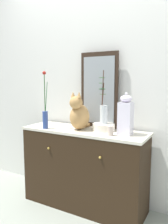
% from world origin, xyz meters
% --- Properties ---
extents(ground_plane, '(6.00, 6.00, 0.00)m').
position_xyz_m(ground_plane, '(0.00, 0.00, 0.00)').
color(ground_plane, gray).
extents(wall_back, '(4.40, 0.08, 2.60)m').
position_xyz_m(wall_back, '(0.00, 0.29, 1.30)').
color(wall_back, silver).
rests_on(wall_back, ground_plane).
extents(sideboard, '(1.29, 0.44, 0.81)m').
position_xyz_m(sideboard, '(0.00, -0.00, 0.41)').
color(sideboard, black).
rests_on(sideboard, ground_plane).
extents(mirror_leaning, '(0.42, 0.03, 0.78)m').
position_xyz_m(mirror_leaning, '(0.07, 0.19, 1.21)').
color(mirror_leaning, black).
rests_on(mirror_leaning, sideboard).
extents(cat_sitting, '(0.20, 0.39, 0.38)m').
position_xyz_m(cat_sitting, '(-0.05, -0.02, 0.97)').
color(cat_sitting, tan).
rests_on(cat_sitting, sideboard).
extents(vase_slim_green, '(0.07, 0.06, 0.59)m').
position_xyz_m(vase_slim_green, '(-0.38, -0.14, 0.95)').
color(vase_slim_green, '#2F4890').
rests_on(vase_slim_green, sideboard).
extents(bowl_porcelain, '(0.22, 0.22, 0.07)m').
position_xyz_m(bowl_porcelain, '(0.19, 0.07, 0.85)').
color(bowl_porcelain, silver).
rests_on(bowl_porcelain, sideboard).
extents(vase_glass_clear, '(0.10, 0.10, 0.52)m').
position_xyz_m(vase_glass_clear, '(0.18, 0.07, 1.00)').
color(vase_glass_clear, silver).
rests_on(vase_glass_clear, bowl_porcelain).
extents(jar_lidded_porcelain, '(0.12, 0.12, 0.39)m').
position_xyz_m(jar_lidded_porcelain, '(0.43, -0.00, 0.99)').
color(jar_lidded_porcelain, white).
rests_on(jar_lidded_porcelain, sideboard).
extents(candle_pillar, '(0.05, 0.05, 0.10)m').
position_xyz_m(candle_pillar, '(0.33, -0.10, 0.86)').
color(candle_pillar, beige).
rests_on(candle_pillar, sideboard).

